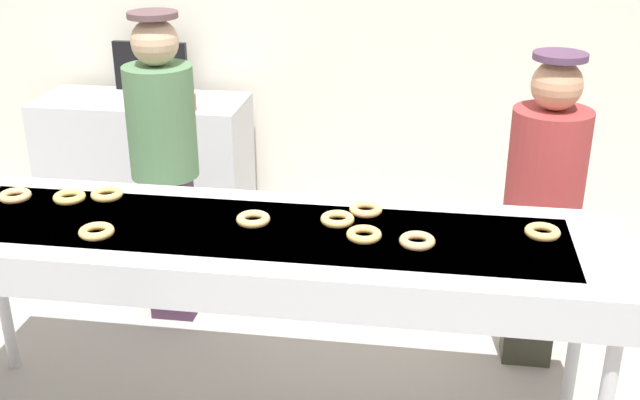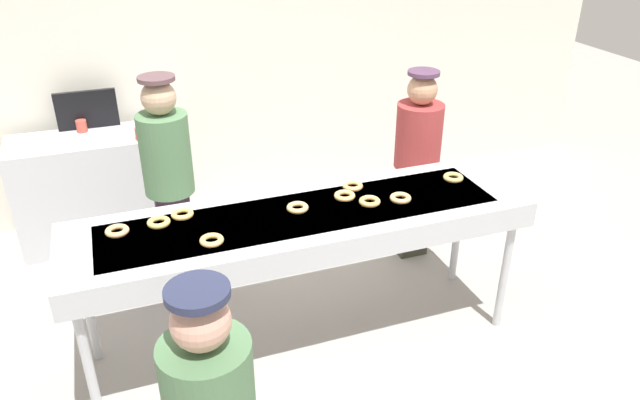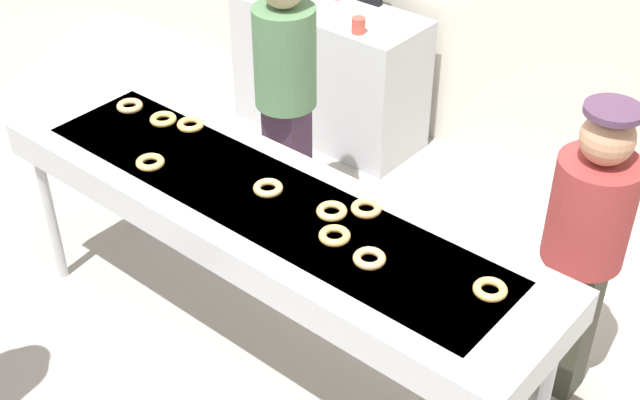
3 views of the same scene
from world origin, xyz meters
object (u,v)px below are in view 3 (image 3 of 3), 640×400
object	(u,v)px
glazed_donut_0	(332,211)
fryer_conveyor	(265,212)
paper_cup_1	(358,25)
glazed_donut_6	(369,258)
glazed_donut_4	(268,188)
glazed_donut_9	(335,236)
glazed_donut_8	(366,208)
worker_assistant	(286,82)
glazed_donut_7	(490,289)
glazed_donut_5	(190,125)
glazed_donut_2	(130,106)
glazed_donut_3	(163,119)
prep_counter	(329,71)
glazed_donut_1	(150,162)
worker_baker	(585,239)

from	to	relation	value
glazed_donut_0	fryer_conveyor	bearing A→B (deg)	-162.96
paper_cup_1	glazed_donut_6	bearing A→B (deg)	-50.97
glazed_donut_4	glazed_donut_9	bearing A→B (deg)	-9.63
glazed_donut_0	glazed_donut_6	world-z (taller)	same
glazed_donut_4	glazed_donut_8	distance (m)	0.47
worker_assistant	paper_cup_1	xyz separation A→B (m)	(-0.12, 0.82, 0.03)
glazed_donut_6	worker_assistant	xyz separation A→B (m)	(-1.35, 0.99, -0.05)
glazed_donut_6	glazed_donut_7	bearing A→B (deg)	17.72
glazed_donut_5	glazed_donut_6	size ratio (longest dim) A/B	1.00
fryer_conveyor	glazed_donut_2	xyz separation A→B (m)	(-1.09, 0.13, 0.10)
glazed_donut_3	glazed_donut_6	size ratio (longest dim) A/B	1.00
glazed_donut_2	glazed_donut_4	xyz separation A→B (m)	(1.07, -0.09, 0.00)
glazed_donut_7	glazed_donut_9	distance (m)	0.70
fryer_conveyor	prep_counter	bearing A→B (deg)	121.95
glazed_donut_1	worker_baker	bearing A→B (deg)	27.23
fryer_conveyor	glazed_donut_1	distance (m)	0.62
glazed_donut_1	prep_counter	world-z (taller)	glazed_donut_1
glazed_donut_7	glazed_donut_8	size ratio (longest dim) A/B	1.00
glazed_donut_4	glazed_donut_5	xyz separation A→B (m)	(-0.69, 0.16, 0.00)
glazed_donut_0	worker_baker	xyz separation A→B (m)	(0.90, 0.68, -0.11)
glazed_donut_7	worker_baker	size ratio (longest dim) A/B	0.09
glazed_donut_9	worker_baker	distance (m)	1.12
glazed_donut_0	glazed_donut_3	xyz separation A→B (m)	(-1.17, 0.06, 0.00)
worker_baker	glazed_donut_3	bearing A→B (deg)	19.47
fryer_conveyor	glazed_donut_2	distance (m)	1.11
glazed_donut_2	paper_cup_1	world-z (taller)	paper_cup_1
glazed_donut_5	prep_counter	bearing A→B (deg)	106.22
glazed_donut_1	glazed_donut_3	world-z (taller)	same
glazed_donut_2	worker_assistant	distance (m)	0.89
glazed_donut_0	glazed_donut_4	world-z (taller)	same
glazed_donut_3	glazed_donut_9	world-z (taller)	same
glazed_donut_6	glazed_donut_7	xyz separation A→B (m)	(0.48, 0.15, 0.00)
glazed_donut_8	glazed_donut_5	bearing A→B (deg)	-179.81
paper_cup_1	glazed_donut_7	bearing A→B (deg)	-40.36
fryer_conveyor	glazed_donut_0	distance (m)	0.35
glazed_donut_0	paper_cup_1	distance (m)	2.01
glazed_donut_8	paper_cup_1	size ratio (longest dim) A/B	1.35
glazed_donut_0	glazed_donut_3	distance (m)	1.17
glazed_donut_7	fryer_conveyor	bearing A→B (deg)	-174.98
fryer_conveyor	glazed_donut_9	bearing A→B (deg)	-3.85
worker_baker	worker_assistant	size ratio (longest dim) A/B	0.94
worker_assistant	glazed_donut_5	bearing A→B (deg)	98.35
glazed_donut_0	glazed_donut_1	size ratio (longest dim) A/B	1.00
fryer_conveyor	glazed_donut_6	distance (m)	0.65
glazed_donut_0	glazed_donut_4	xyz separation A→B (m)	(-0.34, -0.05, 0.00)
glazed_donut_0	worker_assistant	size ratio (longest dim) A/B	0.08
glazed_donut_1	glazed_donut_5	xyz separation A→B (m)	(-0.11, 0.37, 0.00)
glazed_donut_2	worker_assistant	xyz separation A→B (m)	(0.39, 0.80, -0.05)
glazed_donut_7	prep_counter	size ratio (longest dim) A/B	0.10
glazed_donut_4	glazed_donut_8	world-z (taller)	same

